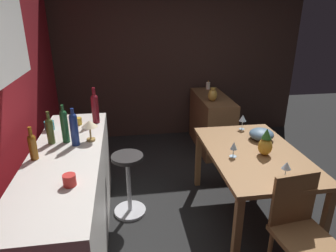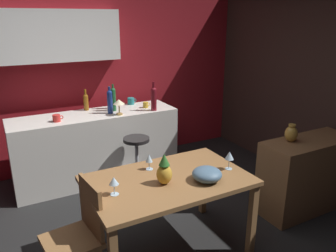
{
  "view_description": "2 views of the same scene",
  "coord_description": "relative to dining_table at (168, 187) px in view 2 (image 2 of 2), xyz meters",
  "views": [
    {
      "loc": [
        -2.3,
        1.0,
        2.04
      ],
      "look_at": [
        0.57,
        0.57,
        0.9
      ],
      "focal_mm": 32.16,
      "sensor_mm": 36.0,
      "label": 1
    },
    {
      "loc": [
        -1.05,
        -2.51,
        2.06
      ],
      "look_at": [
        0.66,
        0.68,
        0.89
      ],
      "focal_mm": 35.58,
      "sensor_mm": 36.0,
      "label": 2
    }
  ],
  "objects": [
    {
      "name": "chair_near_window",
      "position": [
        -0.8,
        -0.04,
        -0.17
      ],
      "size": [
        0.44,
        0.44,
        0.89
      ],
      "color": "olive",
      "rests_on": "ground_plane"
    },
    {
      "name": "wine_bottle_ruby",
      "position": [
        0.62,
        1.54,
        0.42
      ],
      "size": [
        0.07,
        0.07,
        0.38
      ],
      "color": "maroon",
      "rests_on": "kitchen_counter"
    },
    {
      "name": "pineapple_centerpiece",
      "position": [
        -0.07,
        -0.07,
        0.2
      ],
      "size": [
        0.13,
        0.13,
        0.27
      ],
      "color": "gold",
      "rests_on": "dining_table"
    },
    {
      "name": "wine_bottle_olive",
      "position": [
        0.14,
        1.9,
        0.38
      ],
      "size": [
        0.06,
        0.06,
        0.3
      ],
      "color": "#475623",
      "rests_on": "kitchen_counter"
    },
    {
      "name": "wall_side_right",
      "position": [
        2.37,
        0.52,
        0.64
      ],
      "size": [
        0.1,
        4.4,
        2.6
      ],
      "primitive_type": "cube",
      "color": "#33231E",
      "rests_on": "ground_plane"
    },
    {
      "name": "dining_table",
      "position": [
        0.0,
        0.0,
        0.0
      ],
      "size": [
        1.39,
        0.87,
        0.74
      ],
      "color": "olive",
      "rests_on": "ground_plane"
    },
    {
      "name": "cup_teal",
      "position": [
        0.48,
        1.99,
        0.29
      ],
      "size": [
        0.13,
        0.1,
        0.09
      ],
      "color": "teal",
      "rests_on": "kitchen_counter"
    },
    {
      "name": "wine_glass_left",
      "position": [
        -0.5,
        -0.04,
        0.2
      ],
      "size": [
        0.08,
        0.08,
        0.15
      ],
      "color": "silver",
      "rests_on": "dining_table"
    },
    {
      "name": "kitchen_counter",
      "position": [
        -0.12,
        1.75,
        -0.21
      ],
      "size": [
        2.1,
        0.6,
        0.9
      ],
      "primitive_type": "cube",
      "color": "silver",
      "rests_on": "ground_plane"
    },
    {
      "name": "wine_glass_center",
      "position": [
        -0.06,
        0.24,
        0.19
      ],
      "size": [
        0.07,
        0.07,
        0.15
      ],
      "color": "silver",
      "rests_on": "dining_table"
    },
    {
      "name": "counter_lamp",
      "position": [
        0.14,
        1.55,
        0.4
      ],
      "size": [
        0.15,
        0.15,
        0.2
      ],
      "color": "#A58447",
      "rests_on": "kitchen_counter"
    },
    {
      "name": "cup_red",
      "position": [
        -0.61,
        1.63,
        0.28
      ],
      "size": [
        0.12,
        0.09,
        0.08
      ],
      "color": "red",
      "rests_on": "kitchen_counter"
    },
    {
      "name": "ground_plane",
      "position": [
        -0.18,
        0.22,
        -0.66
      ],
      "size": [
        9.0,
        9.0,
        0.0
      ],
      "primitive_type": "plane",
      "color": "black"
    },
    {
      "name": "wall_kitchen_back",
      "position": [
        -0.24,
        2.3,
        0.76
      ],
      "size": [
        5.2,
        0.33,
        2.6
      ],
      "color": "maroon",
      "rests_on": "ground_plane"
    },
    {
      "name": "cup_mustard",
      "position": [
        0.58,
        1.72,
        0.28
      ],
      "size": [
        0.11,
        0.07,
        0.08
      ],
      "color": "gold",
      "rests_on": "kitchen_counter"
    },
    {
      "name": "wine_glass_right",
      "position": [
        0.58,
        -0.1,
        0.21
      ],
      "size": [
        0.08,
        0.08,
        0.17
      ],
      "color": "silver",
      "rests_on": "dining_table"
    },
    {
      "name": "wine_bottle_amber",
      "position": [
        -0.16,
        1.97,
        0.37
      ],
      "size": [
        0.06,
        0.06,
        0.28
      ],
      "color": "#8C5114",
      "rests_on": "kitchen_counter"
    },
    {
      "name": "vase_brass",
      "position": [
        1.47,
        -0.0,
        0.25
      ],
      "size": [
        0.13,
        0.13,
        0.19
      ],
      "color": "#B78C38",
      "rests_on": "sideboard_cabinet"
    },
    {
      "name": "wine_bottle_cobalt",
      "position": [
        0.07,
        1.68,
        0.41
      ],
      "size": [
        0.07,
        0.07,
        0.34
      ],
      "color": "navy",
      "rests_on": "kitchen_counter"
    },
    {
      "name": "bar_stool",
      "position": [
        0.23,
        1.23,
        -0.29
      ],
      "size": [
        0.34,
        0.34,
        0.68
      ],
      "color": "#262323",
      "rests_on": "ground_plane"
    },
    {
      "name": "wine_bottle_green",
      "position": [
        0.15,
        1.77,
        0.41
      ],
      "size": [
        0.07,
        0.07,
        0.35
      ],
      "color": "#1E592D",
      "rests_on": "kitchen_counter"
    },
    {
      "name": "sideboard_cabinet",
      "position": [
        1.7,
        -0.08,
        -0.25
      ],
      "size": [
        1.1,
        0.44,
        0.82
      ],
      "primitive_type": "cube",
      "color": "brown",
      "rests_on": "ground_plane"
    },
    {
      "name": "fruit_bowl",
      "position": [
        0.27,
        -0.19,
        0.14
      ],
      "size": [
        0.26,
        0.26,
        0.12
      ],
      "primitive_type": "ellipsoid",
      "color": "slate",
      "rests_on": "dining_table"
    }
  ]
}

